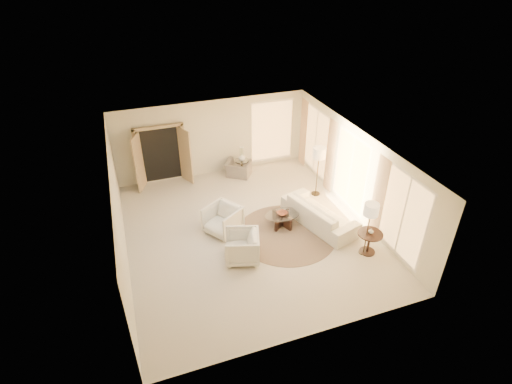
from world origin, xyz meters
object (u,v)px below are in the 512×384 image
object	(u,v)px
armchair_right	(242,245)
bowl	(282,213)
end_vase	(371,231)
side_table	(242,166)
end_table	(369,239)
accent_chair	(238,166)
coffee_table	(282,218)
side_vase	(242,157)
sofa	(319,213)
floor_lamp_near	(319,155)
floor_lamp_far	(371,212)
armchair_left	(223,219)

from	to	relation	value
armchair_right	bowl	world-z (taller)	armchair_right
bowl	end_vase	distance (m)	2.67
side_table	end_vase	xyz separation A→B (m)	(1.97, -5.39, 0.36)
armchair_right	end_table	bearing A→B (deg)	92.56
accent_chair	coffee_table	bearing A→B (deg)	129.38
coffee_table	side_table	distance (m)	3.42
end_table	side_table	size ratio (longest dim) A/B	1.13
end_vase	side_table	bearing A→B (deg)	110.04
bowl	side_vase	world-z (taller)	side_vase
sofa	floor_lamp_near	xyz separation A→B (m)	(0.70, 1.58, 1.13)
sofa	side_table	xyz separation A→B (m)	(-1.30, 3.71, -0.00)
end_table	floor_lamp_far	size ratio (longest dim) A/B	0.43
sofa	coffee_table	world-z (taller)	sofa
armchair_left	side_vase	xyz separation A→B (m)	(1.60, 3.13, 0.27)
side_table	floor_lamp_far	world-z (taller)	floor_lamp_far
floor_lamp_near	coffee_table	bearing A→B (deg)	-144.63
coffee_table	bowl	bearing A→B (deg)	90.00
side_table	side_vase	distance (m)	0.38
side_table	armchair_left	bearing A→B (deg)	-117.11
side_table	side_vase	world-z (taller)	side_vase
floor_lamp_near	floor_lamp_far	distance (m)	3.25
armchair_right	end_table	world-z (taller)	armchair_right
accent_chair	end_table	world-z (taller)	accent_chair
floor_lamp_far	side_vase	distance (m)	5.73
armchair_left	bowl	bearing A→B (deg)	47.68
armchair_right	floor_lamp_near	bearing A→B (deg)	141.93
side_table	bowl	world-z (taller)	side_table
end_table	end_vase	world-z (taller)	end_vase
armchair_left	floor_lamp_near	distance (m)	3.87
accent_chair	floor_lamp_far	xyz separation A→B (m)	(1.99, -5.38, 1.00)
end_table	armchair_right	bearing A→B (deg)	165.04
accent_chair	end_table	size ratio (longest dim) A/B	1.27
side_vase	armchair_left	bearing A→B (deg)	-117.11
side_table	bowl	xyz separation A→B (m)	(0.19, -3.41, 0.07)
end_table	side_table	distance (m)	5.74
sofa	coffee_table	size ratio (longest dim) A/B	1.91
floor_lamp_near	armchair_right	bearing A→B (deg)	-145.58
side_vase	sofa	bearing A→B (deg)	-70.73
end_table	side_vase	xyz separation A→B (m)	(-1.97, 5.39, 0.30)
bowl	end_vase	size ratio (longest dim) A/B	2.07
end_table	end_vase	size ratio (longest dim) A/B	4.58
armchair_left	side_vase	distance (m)	3.52
end_table	end_vase	xyz separation A→B (m)	(0.00, 0.00, 0.28)
sofa	side_table	bearing A→B (deg)	2.97
accent_chair	side_vase	world-z (taller)	side_vase
coffee_table	side_table	world-z (taller)	side_table
floor_lamp_far	end_vase	bearing A→B (deg)	-5.78
sofa	armchair_left	world-z (taller)	armchair_left
floor_lamp_far	end_vase	world-z (taller)	floor_lamp_far
end_table	coffee_table	bearing A→B (deg)	131.95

